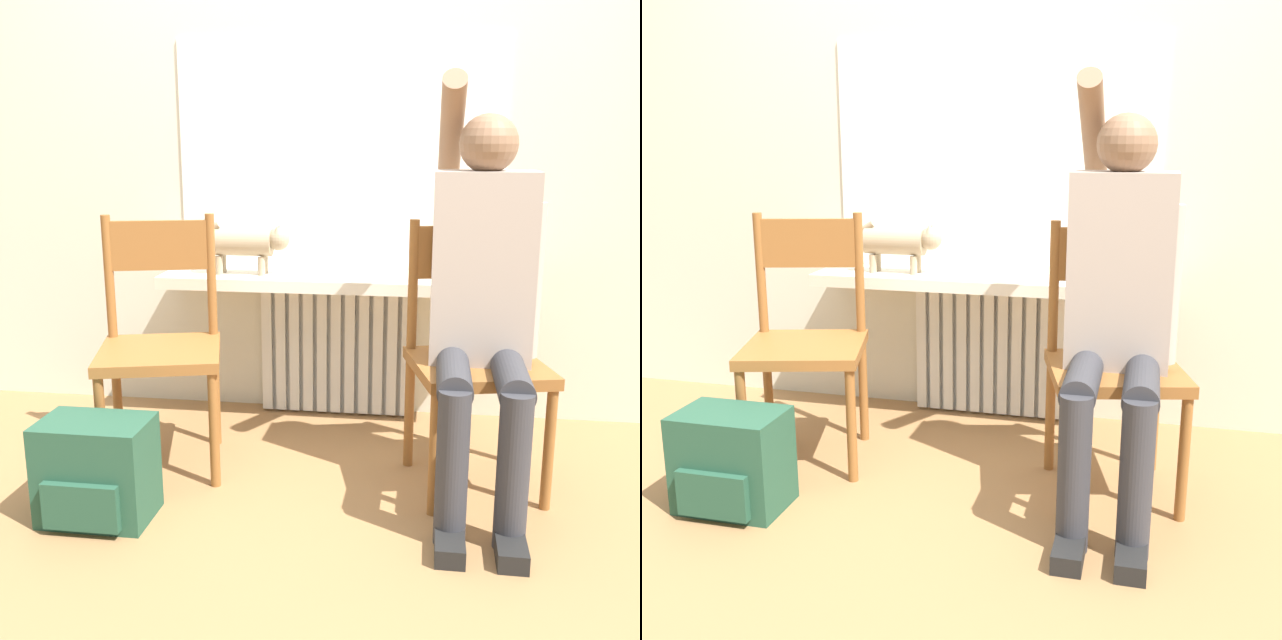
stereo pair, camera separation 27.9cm
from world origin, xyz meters
The scene contains 10 objects.
ground_plane centered at (0.00, 0.00, 0.00)m, with size 12.00×12.00×0.00m, color olive.
wall_with_window centered at (0.00, 1.23, 1.35)m, with size 7.00×0.06×2.70m.
radiator centered at (0.00, 1.15, 0.30)m, with size 0.68×0.08×0.61m.
windowsill centered at (0.00, 1.03, 0.63)m, with size 1.46×0.34×0.05m.
window_glass centered at (0.00, 1.20, 1.14)m, with size 1.40×0.01×0.97m.
chair_left centered at (-0.59, 0.52, 0.48)m, with size 0.54×0.54×0.94m.
chair_right centered at (0.56, 0.52, 0.48)m, with size 0.53×0.53×0.94m.
person centered at (0.58, 0.41, 0.72)m, with size 0.36×0.98×1.43m.
cat centered at (-0.36, 1.00, 0.79)m, with size 0.47×0.11×0.22m.
backpack centered at (-0.65, 0.06, 0.17)m, with size 0.35×0.26×0.34m.
Camera 1 is at (0.39, -2.05, 1.22)m, focal length 42.00 mm.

